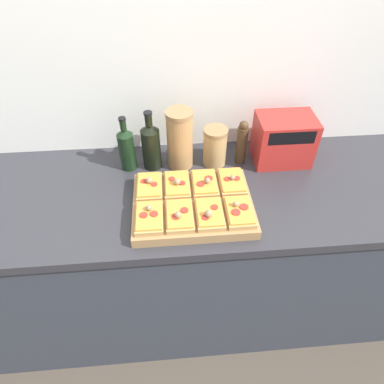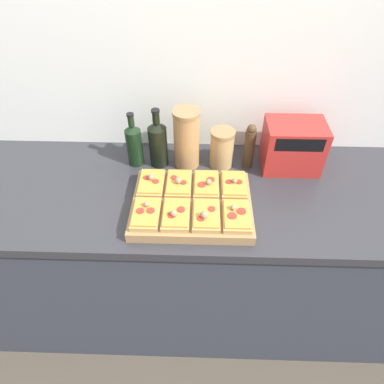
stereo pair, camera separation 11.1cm
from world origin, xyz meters
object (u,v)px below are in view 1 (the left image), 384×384
at_px(cutting_board, 193,205).
at_px(pepper_mill, 242,142).
at_px(wine_bottle, 151,145).
at_px(toaster_oven, 283,140).
at_px(grain_jar_tall, 180,139).
at_px(olive_oil_bottle, 127,148).
at_px(grain_jar_short, 215,146).

height_order(cutting_board, pepper_mill, pepper_mill).
distance_m(wine_bottle, pepper_mill, 0.39).
bearing_deg(toaster_oven, grain_jar_tall, 179.89).
distance_m(cutting_board, toaster_oven, 0.52).
bearing_deg(pepper_mill, cutting_board, -130.37).
xyz_separation_m(olive_oil_bottle, pepper_mill, (0.50, 0.00, -0.00)).
height_order(grain_jar_tall, toaster_oven, grain_jar_tall).
bearing_deg(pepper_mill, wine_bottle, -180.00).
height_order(cutting_board, grain_jar_short, grain_jar_short).
distance_m(pepper_mill, toaster_oven, 0.18).
distance_m(wine_bottle, toaster_oven, 0.58).
relative_size(olive_oil_bottle, grain_jar_tall, 0.94).
xyz_separation_m(cutting_board, wine_bottle, (-0.15, 0.28, 0.09)).
height_order(wine_bottle, grain_jar_tall, wine_bottle).
distance_m(cutting_board, pepper_mill, 0.38).
height_order(olive_oil_bottle, toaster_oven, olive_oil_bottle).
height_order(olive_oil_bottle, pepper_mill, olive_oil_bottle).
bearing_deg(pepper_mill, grain_jar_short, -180.00).
xyz_separation_m(grain_jar_tall, grain_jar_short, (0.15, -0.00, -0.05)).
distance_m(olive_oil_bottle, pepper_mill, 0.50).
bearing_deg(cutting_board, wine_bottle, 118.75).
height_order(pepper_mill, toaster_oven, toaster_oven).
relative_size(cutting_board, toaster_oven, 1.70).
bearing_deg(olive_oil_bottle, wine_bottle, -0.00).
bearing_deg(olive_oil_bottle, grain_jar_tall, 0.00).
xyz_separation_m(olive_oil_bottle, grain_jar_tall, (0.23, 0.00, 0.03)).
height_order(grain_jar_short, toaster_oven, toaster_oven).
xyz_separation_m(olive_oil_bottle, grain_jar_short, (0.38, -0.00, -0.01)).
height_order(cutting_board, olive_oil_bottle, olive_oil_bottle).
relative_size(wine_bottle, grain_jar_short, 1.54).
relative_size(cutting_board, olive_oil_bottle, 1.82).
bearing_deg(grain_jar_short, grain_jar_tall, 180.00).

